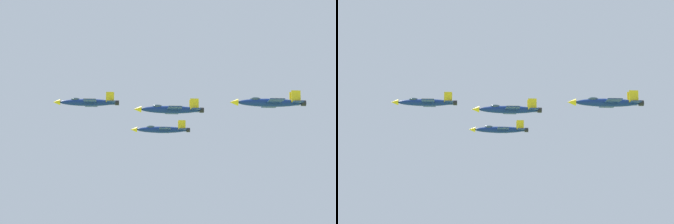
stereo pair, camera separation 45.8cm
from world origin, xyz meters
The scene contains 4 objects.
jet_lead centered at (5.44, 5.49, 110.64)m, with size 9.24×13.89×3.10m.
jet_left_wingman centered at (26.18, 15.36, 106.49)m, with size 9.07×13.72×3.04m.
jet_right_wingman centered at (-0.95, 27.55, 106.98)m, with size 9.08×13.62×3.05m.
jet_left_outer centered at (46.93, 25.22, 105.31)m, with size 9.03×13.60×3.03m.
Camera 1 is at (159.89, -56.63, 78.52)m, focal length 80.73 mm.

